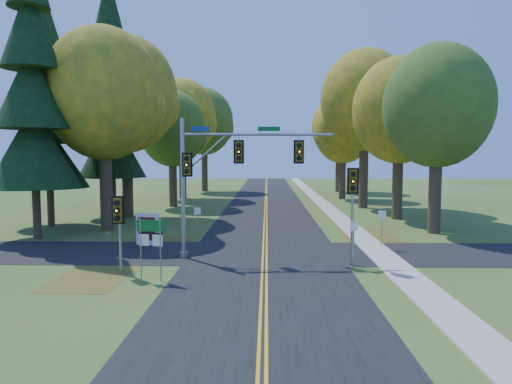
{
  "coord_description": "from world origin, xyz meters",
  "views": [
    {
      "loc": [
        0.11,
        -22.36,
        5.32
      ],
      "look_at": [
        -0.52,
        3.59,
        3.2
      ],
      "focal_mm": 32.0,
      "sensor_mm": 36.0,
      "label": 1
    }
  ],
  "objects_px": {
    "east_signal_pole": "(353,192)",
    "traffic_mast": "(221,169)",
    "route_sign_cluster": "(151,237)",
    "info_kiosk": "(147,229)"
  },
  "relations": [
    {
      "from": "traffic_mast",
      "to": "route_sign_cluster",
      "type": "distance_m",
      "value": 5.74
    },
    {
      "from": "traffic_mast",
      "to": "info_kiosk",
      "type": "bearing_deg",
      "value": 142.97
    },
    {
      "from": "east_signal_pole",
      "to": "info_kiosk",
      "type": "bearing_deg",
      "value": 165.15
    },
    {
      "from": "traffic_mast",
      "to": "east_signal_pole",
      "type": "distance_m",
      "value": 6.71
    },
    {
      "from": "east_signal_pole",
      "to": "traffic_mast",
      "type": "bearing_deg",
      "value": 174.37
    },
    {
      "from": "route_sign_cluster",
      "to": "info_kiosk",
      "type": "relative_size",
      "value": 1.41
    },
    {
      "from": "info_kiosk",
      "to": "east_signal_pole",
      "type": "bearing_deg",
      "value": -15.09
    },
    {
      "from": "route_sign_cluster",
      "to": "traffic_mast",
      "type": "bearing_deg",
      "value": 68.9
    },
    {
      "from": "traffic_mast",
      "to": "route_sign_cluster",
      "type": "height_order",
      "value": "traffic_mast"
    },
    {
      "from": "east_signal_pole",
      "to": "route_sign_cluster",
      "type": "height_order",
      "value": "east_signal_pole"
    }
  ]
}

